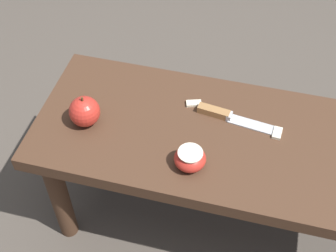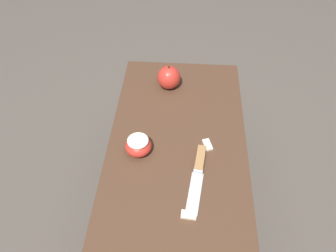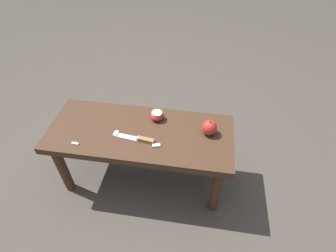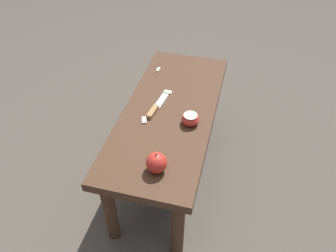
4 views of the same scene
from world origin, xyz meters
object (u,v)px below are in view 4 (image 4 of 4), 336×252
(wooden_bench, at_px, (170,120))
(knife, at_px, (155,108))
(apple_cut, at_px, (190,119))
(apple_whole, at_px, (156,163))

(wooden_bench, distance_m, knife, 0.10)
(apple_cut, bearing_deg, wooden_bench, 56.34)
(wooden_bench, height_order, apple_cut, apple_cut)
(apple_cut, bearing_deg, knife, 72.18)
(wooden_bench, xyz_separation_m, knife, (-0.02, 0.06, 0.07))
(wooden_bench, xyz_separation_m, apple_whole, (-0.37, -0.04, 0.11))
(knife, bearing_deg, apple_cut, -100.33)
(knife, relative_size, apple_cut, 2.79)
(knife, xyz_separation_m, apple_whole, (-0.35, -0.11, 0.03))
(knife, relative_size, apple_whole, 2.39)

